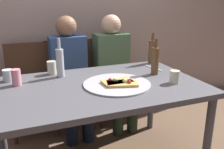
% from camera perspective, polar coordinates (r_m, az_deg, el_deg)
% --- Properties ---
extents(back_wall, '(6.00, 0.10, 2.60)m').
position_cam_1_polar(back_wall, '(2.83, -11.36, 16.48)').
color(back_wall, gray).
rests_on(back_wall, ground_plane).
extents(dining_table, '(1.56, 0.94, 0.72)m').
position_cam_1_polar(dining_table, '(1.83, -3.51, -4.50)').
color(dining_table, '#4C4C51').
rests_on(dining_table, ground_plane).
extents(pizza_tray, '(0.50, 0.50, 0.01)m').
position_cam_1_polar(pizza_tray, '(1.80, 1.16, -2.22)').
color(pizza_tray, '#ADADB2').
rests_on(pizza_tray, dining_table).
extents(pizza_slice_last, '(0.25, 0.18, 0.05)m').
position_cam_1_polar(pizza_slice_last, '(1.77, 2.46, -2.05)').
color(pizza_slice_last, tan).
rests_on(pizza_slice_last, pizza_tray).
extents(pizza_slice_extra, '(0.23, 0.14, 0.05)m').
position_cam_1_polar(pizza_slice_extra, '(1.80, 1.19, -1.69)').
color(pizza_slice_extra, tan).
rests_on(pizza_slice_extra, pizza_tray).
extents(wine_bottle, '(0.06, 0.06, 0.31)m').
position_cam_1_polar(wine_bottle, '(2.00, -12.02, 2.83)').
color(wine_bottle, '#B2BCC1').
rests_on(wine_bottle, dining_table).
extents(beer_bottle, '(0.06, 0.06, 0.30)m').
position_cam_1_polar(beer_bottle, '(2.05, 10.03, 3.26)').
color(beer_bottle, brown).
rests_on(beer_bottle, dining_table).
extents(water_bottle, '(0.07, 0.07, 0.30)m').
position_cam_1_polar(water_bottle, '(2.41, 9.36, 5.36)').
color(water_bottle, brown).
rests_on(water_bottle, dining_table).
extents(tumbler_near, '(0.07, 0.07, 0.10)m').
position_cam_1_polar(tumbler_near, '(1.89, 14.37, -0.54)').
color(tumbler_near, beige).
rests_on(tumbler_near, dining_table).
extents(tumbler_far, '(0.08, 0.08, 0.09)m').
position_cam_1_polar(tumbler_far, '(2.03, -23.11, -0.20)').
color(tumbler_far, silver).
rests_on(tumbler_far, dining_table).
extents(wine_glass, '(0.08, 0.08, 0.11)m').
position_cam_1_polar(wine_glass, '(2.10, -13.89, 1.56)').
color(wine_glass, beige).
rests_on(wine_glass, dining_table).
extents(soda_can, '(0.07, 0.07, 0.12)m').
position_cam_1_polar(soda_can, '(1.90, -21.43, -0.64)').
color(soda_can, pink).
rests_on(soda_can, dining_table).
extents(table_knife, '(0.06, 0.22, 0.01)m').
position_cam_1_polar(table_knife, '(2.25, 9.64, 1.51)').
color(table_knife, '#B7B7BC').
rests_on(table_knife, dining_table).
extents(chair_left, '(0.44, 0.44, 0.90)m').
position_cam_1_polar(chair_left, '(2.63, -18.54, -1.67)').
color(chair_left, '#472D1E').
rests_on(chair_left, ground_plane).
extents(chair_middle, '(0.44, 0.44, 0.90)m').
position_cam_1_polar(chair_middle, '(2.67, -10.25, -0.73)').
color(chair_middle, '#472D1E').
rests_on(chair_middle, ground_plane).
extents(chair_right, '(0.44, 0.44, 0.90)m').
position_cam_1_polar(chair_right, '(2.79, -0.66, 0.37)').
color(chair_right, '#472D1E').
rests_on(chair_right, ground_plane).
extents(guest_in_sweater, '(0.36, 0.56, 1.17)m').
position_cam_1_polar(guest_in_sweater, '(2.49, -9.70, 1.05)').
color(guest_in_sweater, navy).
rests_on(guest_in_sweater, ground_plane).
extents(guest_in_beanie, '(0.36, 0.56, 1.17)m').
position_cam_1_polar(guest_in_beanie, '(2.62, 0.51, 2.14)').
color(guest_in_beanie, '#4C6B47').
rests_on(guest_in_beanie, ground_plane).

